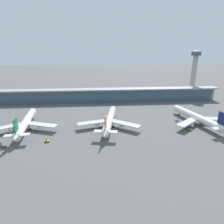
# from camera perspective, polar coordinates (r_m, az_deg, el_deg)

# --- Properties ---
(ground_plane) EXTENTS (1200.00, 1200.00, 0.00)m
(ground_plane) POSITION_cam_1_polar(r_m,az_deg,el_deg) (158.44, 0.30, -3.93)
(ground_plane) COLOR #515154
(airliner_left_stand) EXTENTS (49.80, 65.13, 17.34)m
(airliner_left_stand) POSITION_cam_1_polar(r_m,az_deg,el_deg) (162.75, -24.12, -2.94)
(airliner_left_stand) COLOR white
(airliner_left_stand) RESTS_ON ground
(airliner_centre_stand) EXTENTS (49.30, 64.86, 17.34)m
(airliner_centre_stand) POSITION_cam_1_polar(r_m,az_deg,el_deg) (154.09, -0.74, -2.41)
(airliner_centre_stand) COLOR white
(airliner_centre_stand) RESTS_ON ground
(airliner_right_stand) EXTENTS (48.66, 64.36, 17.34)m
(airliner_right_stand) POSITION_cam_1_polar(r_m,az_deg,el_deg) (174.11, 23.87, -1.56)
(airliner_right_stand) COLOR white
(airliner_right_stand) RESTS_ON ground
(service_truck_under_wing_olive) EXTENTS (6.41, 4.90, 2.70)m
(service_truck_under_wing_olive) POSITION_cam_1_polar(r_m,az_deg,el_deg) (159.75, 21.50, -4.79)
(service_truck_under_wing_olive) COLOR olive
(service_truck_under_wing_olive) RESTS_ON ground
(service_truck_mid_apron_blue) EXTENTS (5.05, 6.32, 2.70)m
(service_truck_mid_apron_blue) POSITION_cam_1_polar(r_m,az_deg,el_deg) (176.86, 18.60, -2.22)
(service_truck_mid_apron_blue) COLOR #234C9E
(service_truck_mid_apron_blue) RESTS_ON ground
(service_truck_by_tail_yellow) EXTENTS (2.88, 1.74, 2.05)m
(service_truck_by_tail_yellow) POSITION_cam_1_polar(r_m,az_deg,el_deg) (138.20, -18.61, -8.08)
(service_truck_by_tail_yellow) COLOR yellow
(service_truck_by_tail_yellow) RESTS_ON ground
(service_truck_on_taxiway_grey) EXTENTS (6.33, 5.05, 2.70)m
(service_truck_on_taxiway_grey) POSITION_cam_1_polar(r_m,az_deg,el_deg) (144.16, -29.52, -8.52)
(service_truck_on_taxiway_grey) COLOR gray
(service_truck_on_taxiway_grey) RESTS_ON ground
(terminal_building) EXTENTS (261.93, 12.80, 15.20)m
(terminal_building) POSITION_cam_1_polar(r_m,az_deg,el_deg) (227.64, -1.30, 5.13)
(terminal_building) COLOR #9E998E
(terminal_building) RESTS_ON ground
(control_tower) EXTENTS (12.00, 12.00, 63.11)m
(control_tower) POSITION_cam_1_polar(r_m,az_deg,el_deg) (277.77, 23.10, 11.70)
(control_tower) COLOR #9E998E
(control_tower) RESTS_ON ground
(safety_cone_alpha) EXTENTS (0.62, 0.62, 0.70)m
(safety_cone_alpha) POSITION_cam_1_polar(r_m,az_deg,el_deg) (144.77, -24.10, -7.78)
(safety_cone_alpha) COLOR orange
(safety_cone_alpha) RESTS_ON ground
(safety_cone_bravo) EXTENTS (0.62, 0.62, 0.70)m
(safety_cone_bravo) POSITION_cam_1_polar(r_m,az_deg,el_deg) (149.25, -27.58, -7.51)
(safety_cone_bravo) COLOR orange
(safety_cone_bravo) RESTS_ON ground
(safety_cone_charlie) EXTENTS (0.62, 0.62, 0.70)m
(safety_cone_charlie) POSITION_cam_1_polar(r_m,az_deg,el_deg) (143.05, -22.57, -7.88)
(safety_cone_charlie) COLOR orange
(safety_cone_charlie) RESTS_ON ground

